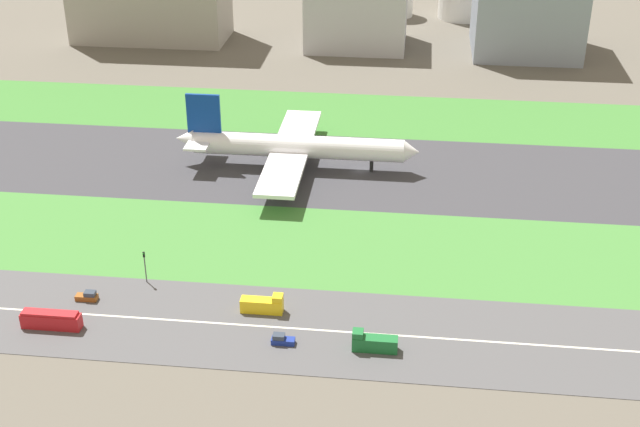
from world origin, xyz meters
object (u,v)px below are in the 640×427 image
object	(u,v)px
airliner	(292,146)
hangar_building	(357,12)
traffic_light	(145,265)
car_4	(88,296)
bus_1	(51,320)
fuel_tank_east	(541,5)
truck_0	(263,305)
truck_1	(373,343)
office_tower	(528,2)
car_1	(282,340)

from	to	relation	value
airliner	hangar_building	distance (m)	114.50
airliner	traffic_light	world-z (taller)	airliner
car_4	bus_1	bearing A→B (deg)	-109.14
hangar_building	car_4	bearing A→B (deg)	-102.46
bus_1	traffic_light	xyz separation A→B (m)	(13.30, 17.99, 2.47)
bus_1	fuel_tank_east	xyz separation A→B (m)	(117.53, 237.00, 4.29)
airliner	hangar_building	xyz separation A→B (m)	(8.35, 114.00, 6.69)
truck_0	truck_1	bearing A→B (deg)	-24.07
truck_0	traffic_light	bearing A→B (deg)	163.02
car_4	hangar_building	distance (m)	186.78
bus_1	office_tower	distance (m)	220.18
airliner	fuel_tank_east	xyz separation A→B (m)	(82.19, 159.00, -0.12)
car_4	fuel_tank_east	bearing A→B (deg)	63.32
car_1	office_tower	bearing A→B (deg)	-107.83
truck_1	hangar_building	xyz separation A→B (m)	(-18.19, 192.00, 11.25)
truck_0	hangar_building	size ratio (longest dim) A/B	0.23
car_1	truck_1	bearing A→B (deg)	180.00
car_1	traffic_light	xyz separation A→B (m)	(-31.46, 17.99, 3.37)
bus_1	hangar_building	bearing A→B (deg)	-102.82
truck_0	office_tower	size ratio (longest dim) A/B	0.22
traffic_light	office_tower	world-z (taller)	office_tower
traffic_light	fuel_tank_east	bearing A→B (deg)	64.55
truck_1	office_tower	size ratio (longest dim) A/B	0.22
truck_1	truck_0	size ratio (longest dim) A/B	1.00
truck_0	bus_1	world-z (taller)	truck_0
traffic_light	fuel_tank_east	world-z (taller)	fuel_tank_east
truck_1	hangar_building	size ratio (longest dim) A/B	0.23
car_1	truck_0	xyz separation A→B (m)	(-5.28, 10.00, 0.75)
car_1	traffic_light	distance (m)	36.40
bus_1	traffic_light	world-z (taller)	traffic_light
car_1	office_tower	size ratio (longest dim) A/B	0.11
truck_1	car_4	xyz separation A→B (m)	(-58.40, 10.00, -0.75)
car_1	truck_0	distance (m)	11.33
airliner	car_4	xyz separation A→B (m)	(-31.86, -68.00, -5.31)
truck_0	bus_1	distance (m)	40.73
traffic_light	office_tower	xyz separation A→B (m)	(93.22, 174.01, 13.97)
bus_1	fuel_tank_east	size ratio (longest dim) A/B	0.65
truck_1	office_tower	distance (m)	197.82
traffic_light	airliner	bearing A→B (deg)	69.84
truck_1	traffic_light	size ratio (longest dim) A/B	1.17
office_tower	car_1	bearing A→B (deg)	-107.83
car_4	truck_0	world-z (taller)	truck_0
office_tower	car_4	bearing A→B (deg)	-119.52
traffic_light	fuel_tank_east	xyz separation A→B (m)	(104.23, 219.01, 1.82)
airliner	car_1	distance (m)	78.75
bus_1	hangar_building	xyz separation A→B (m)	(43.68, 192.00, 11.10)
car_1	truck_1	size ratio (longest dim) A/B	0.52
car_1	car_4	bearing A→B (deg)	-13.61
fuel_tank_east	traffic_light	bearing A→B (deg)	-115.45
traffic_light	truck_1	bearing A→B (deg)	-20.33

